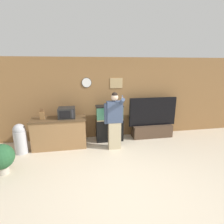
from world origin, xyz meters
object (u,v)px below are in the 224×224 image
potted_plant (1,157)px  trash_bin (20,138)px  microwave (67,113)px  aquarium_on_stand (109,123)px  counter_island (60,133)px  knife_block (42,115)px  person_standing (114,120)px  tv_on_stand (152,126)px

potted_plant → trash_bin: trash_bin is taller
microwave → aquarium_on_stand: 1.37m
counter_island → potted_plant: (-1.14, -1.15, -0.05)m
microwave → potted_plant: (-1.37, -1.17, -0.64)m
knife_block → person_standing: size_ratio=0.19×
potted_plant → trash_bin: bearing=82.8°
potted_plant → person_standing: bearing=15.9°
knife_block → tv_on_stand: tv_on_stand is taller
knife_block → person_standing: bearing=-11.1°
potted_plant → tv_on_stand: bearing=18.7°
person_standing → microwave: bearing=162.9°
aquarium_on_stand → potted_plant: aquarium_on_stand is taller
microwave → knife_block: 0.68m
counter_island → aquarium_on_stand: 1.53m
potted_plant → aquarium_on_stand: bearing=27.1°
knife_block → aquarium_on_stand: (1.95, 0.20, -0.42)m
microwave → aquarium_on_stand: bearing=8.3°
aquarium_on_stand → potted_plant: bearing=-152.9°
tv_on_stand → person_standing: (-1.42, -0.63, 0.47)m
counter_island → person_standing: (1.56, -0.38, 0.42)m
microwave → knife_block: (-0.68, -0.02, -0.03)m
microwave → aquarium_on_stand: size_ratio=0.41×
microwave → tv_on_stand: size_ratio=0.29×
knife_block → tv_on_stand: (3.41, 0.24, -0.61)m
aquarium_on_stand → potted_plant: size_ratio=1.67×
person_standing → counter_island: bearing=166.2°
knife_block → person_standing: (2.00, -0.39, -0.14)m
aquarium_on_stand → tv_on_stand: 1.47m
counter_island → aquarium_on_stand: (1.51, 0.21, 0.14)m
counter_island → knife_block: (-0.44, 0.01, 0.56)m
knife_block → counter_island: bearing=-1.0°
person_standing → trash_bin: size_ratio=1.96×
tv_on_stand → knife_block: bearing=-176.0°
person_standing → aquarium_on_stand: bearing=94.0°
microwave → tv_on_stand: tv_on_stand is taller
counter_island → person_standing: bearing=-13.8°
counter_island → trash_bin: size_ratio=1.84×
aquarium_on_stand → tv_on_stand: size_ratio=0.72×
microwave → tv_on_stand: bearing=4.6°
microwave → tv_on_stand: (2.73, 0.22, -0.64)m
aquarium_on_stand → trash_bin: size_ratio=1.37×
trash_bin → microwave: bearing=10.2°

